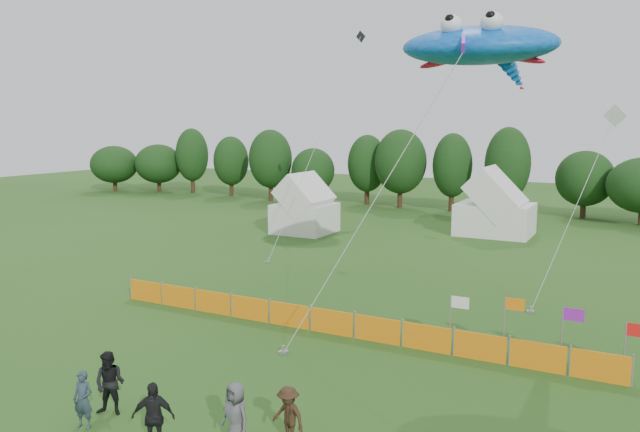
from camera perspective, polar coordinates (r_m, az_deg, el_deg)
The scene contains 14 objects.
ground at distance 19.01m, azimuth -8.94°, elevation -18.18°, with size 160.00×160.00×0.00m, color #234C16.
treeline at distance 59.23m, azimuth 19.41°, elevation 3.87°, with size 104.57×8.78×8.36m.
tent_left at distance 48.43m, azimuth -1.40°, elevation 0.67°, with size 4.22×4.22×3.73m.
tent_right at distance 49.31m, azimuth 15.72°, elevation 0.62°, with size 5.58×4.46×3.94m.
barrier_fence at distance 25.64m, azimuth 1.05°, elevation -9.68°, with size 21.90×0.06×1.00m.
flag_row at distance 23.93m, azimuth 19.16°, elevation -9.25°, with size 6.73×0.33×2.22m.
spectator_a at distance 19.39m, azimuth -20.84°, elevation -15.41°, with size 0.60×0.39×1.65m, color #273641.
spectator_b at distance 19.87m, azimuth -18.66°, elevation -14.31°, with size 0.92×0.72×1.90m, color black.
spectator_c at distance 17.36m, azimuth -2.93°, elevation -17.80°, with size 1.05×0.60×1.63m, color #321F14.
spectator_d at distance 17.51m, azimuth -15.01°, elevation -17.36°, with size 1.12×0.47×1.91m, color black.
spectator_e at distance 17.20m, azimuth -7.70°, elevation -17.72°, with size 0.91×0.59×1.86m, color #49484D.
stingray_kite at distance 26.00m, azimuth 14.66°, elevation 14.72°, with size 8.91×13.76×12.53m.
small_kite_white at distance 31.95m, azimuth 23.42°, elevation 3.47°, with size 3.39×5.06×9.40m.
small_kite_dark at distance 42.77m, azimuth 0.43°, elevation 8.41°, with size 1.60×11.57×15.14m.
Camera 1 is at (10.33, -13.50, 8.52)m, focal length 35.00 mm.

